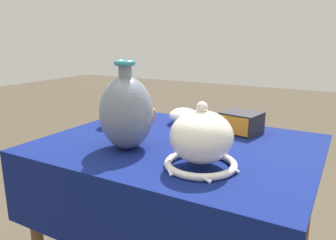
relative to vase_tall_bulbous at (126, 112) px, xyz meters
The scene contains 8 objects.
display_table 0.29m from the vase_tall_bulbous, 45.34° to the left, with size 0.99×0.78×0.79m.
vase_tall_bulbous is the anchor object (origin of this frame).
vase_dome_bell 0.30m from the vase_tall_bulbous, ahead, with size 0.23×0.22×0.20m.
mosaic_tile_box 0.49m from the vase_tall_bulbous, 53.48° to the left, with size 0.17×0.16×0.08m.
bowl_shallow_porcelain 0.41m from the vase_tall_bulbous, 87.24° to the left, with size 0.13×0.13×0.07m, color white.
pot_squat_rose 0.27m from the vase_tall_bulbous, 44.75° to the left, with size 0.12×0.12×0.06m, color #D19399.
jar_round_celadon 0.31m from the vase_tall_bulbous, 139.80° to the left, with size 0.09×0.09×0.11m.
pot_squat_terracotta 0.43m from the vase_tall_bulbous, 115.67° to the left, with size 0.11×0.11×0.05m, color #BC6642.
Camera 1 is at (0.54, -1.04, 1.17)m, focal length 35.00 mm.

